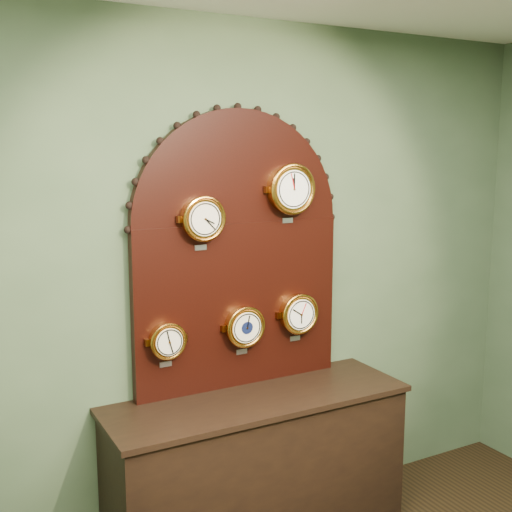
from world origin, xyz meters
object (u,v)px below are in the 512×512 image
barometer (244,326)px  tide_clock (298,314)px  display_board (238,242)px  arabic_clock (291,189)px  shop_counter (258,472)px  roman_clock (203,219)px  hygrometer (167,341)px

barometer → tide_clock: size_ratio=0.98×
display_board → barometer: display_board is taller
arabic_clock → tide_clock: size_ratio=1.15×
arabic_clock → tide_clock: arabic_clock is taller
shop_counter → roman_clock: (-0.23, 0.15, 1.37)m
display_board → shop_counter: bearing=-90.0°
shop_counter → roman_clock: size_ratio=5.61×
arabic_clock → barometer: (-0.29, 0.00, -0.73)m
tide_clock → shop_counter: bearing=-156.0°
display_board → arabic_clock: bearing=-13.2°
display_board → arabic_clock: size_ratio=4.66×
barometer → tide_clock: bearing=-0.0°
arabic_clock → shop_counter: bearing=-152.2°
shop_counter → hygrometer: (-0.44, 0.15, 0.76)m
hygrometer → barometer: 0.44m
tide_clock → arabic_clock: bearing=-178.9°
display_board → hygrometer: bearing=-171.5°
roman_clock → display_board: bearing=15.9°
display_board → tide_clock: size_ratio=5.37×
hygrometer → shop_counter: bearing=-19.3°
roman_clock → tide_clock: (0.58, 0.00, -0.57)m
arabic_clock → barometer: bearing=179.8°
display_board → tide_clock: display_board is taller
display_board → tide_clock: 0.55m
barometer → display_board: bearing=90.6°
shop_counter → arabic_clock: 1.54m
barometer → shop_counter: bearing=-90.3°
hygrometer → tide_clock: size_ratio=0.86×
shop_counter → display_board: (0.00, 0.22, 1.23)m
barometer → tide_clock: (0.34, -0.00, 0.03)m
arabic_clock → hygrometer: (-0.73, 0.00, -0.75)m
shop_counter → arabic_clock: size_ratio=4.88×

